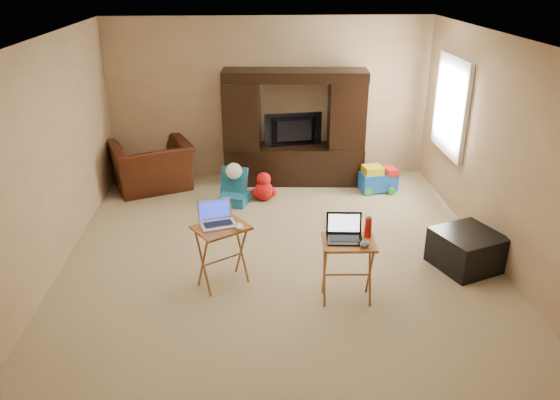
{
  "coord_description": "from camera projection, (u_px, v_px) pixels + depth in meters",
  "views": [
    {
      "loc": [
        -0.31,
        -5.71,
        3.19
      ],
      "look_at": [
        0.0,
        -0.2,
        0.8
      ],
      "focal_mm": 35.0,
      "sensor_mm": 36.0,
      "label": 1
    }
  ],
  "objects": [
    {
      "name": "water_bottle",
      "position": [
        368.0,
        228.0,
        5.43
      ],
      "size": [
        0.07,
        0.07,
        0.21
      ],
      "primitive_type": "cylinder",
      "color": "red",
      "rests_on": "tray_table_right"
    },
    {
      "name": "laptop_right",
      "position": [
        345.0,
        230.0,
        5.35
      ],
      "size": [
        0.38,
        0.32,
        0.24
      ],
      "primitive_type": "cube",
      "rotation": [
        0.0,
        0.0,
        -0.08
      ],
      "color": "black",
      "rests_on": "tray_table_right"
    },
    {
      "name": "child_rocker",
      "position": [
        234.0,
        187.0,
        7.82
      ],
      "size": [
        0.5,
        0.54,
        0.51
      ],
      "primitive_type": null,
      "rotation": [
        0.0,
        0.0,
        -0.33
      ],
      "color": "#165D7C",
      "rests_on": "floor"
    },
    {
      "name": "ceiling",
      "position": [
        279.0,
        38.0,
        5.52
      ],
      "size": [
        5.5,
        5.5,
        0.0
      ],
      "primitive_type": "plane",
      "rotation": [
        3.14,
        0.0,
        0.0
      ],
      "color": "silver",
      "rests_on": "ground"
    },
    {
      "name": "mouse_right",
      "position": [
        364.0,
        244.0,
        5.27
      ],
      "size": [
        0.13,
        0.16,
        0.06
      ],
      "primitive_type": "ellipsoid",
      "rotation": [
        0.0,
        0.0,
        -0.4
      ],
      "color": "#3F3F44",
      "rests_on": "tray_table_right"
    },
    {
      "name": "wall_front",
      "position": [
        302.0,
        293.0,
        3.5
      ],
      "size": [
        5.0,
        0.0,
        5.0
      ],
      "primitive_type": "plane",
      "rotation": [
        -1.57,
        0.0,
        0.0
      ],
      "color": "tan",
      "rests_on": "ground"
    },
    {
      "name": "entertainment_center",
      "position": [
        294.0,
        128.0,
        8.38
      ],
      "size": [
        2.18,
        0.68,
        1.76
      ],
      "primitive_type": "cube",
      "rotation": [
        0.0,
        0.0,
        -0.07
      ],
      "color": "black",
      "rests_on": "floor"
    },
    {
      "name": "plush_toy",
      "position": [
        264.0,
        186.0,
        7.95
      ],
      "size": [
        0.39,
        0.33,
        0.43
      ],
      "primitive_type": null,
      "color": "red",
      "rests_on": "floor"
    },
    {
      "name": "floor",
      "position": [
        279.0,
        255.0,
        6.52
      ],
      "size": [
        5.5,
        5.5,
        0.0
      ],
      "primitive_type": "plane",
      "color": "#C1B186",
      "rests_on": "ground"
    },
    {
      "name": "window_frame",
      "position": [
        451.0,
        106.0,
        7.51
      ],
      "size": [
        0.06,
        1.14,
        1.34
      ],
      "primitive_type": "cube",
      "color": "white",
      "rests_on": "ground"
    },
    {
      "name": "wall_right",
      "position": [
        500.0,
        151.0,
        6.15
      ],
      "size": [
        0.0,
        5.5,
        5.5
      ],
      "primitive_type": "plane",
      "rotation": [
        1.57,
        0.0,
        -1.57
      ],
      "color": "tan",
      "rests_on": "ground"
    },
    {
      "name": "recliner",
      "position": [
        152.0,
        166.0,
        8.32
      ],
      "size": [
        1.41,
        1.34,
        0.73
      ],
      "primitive_type": "imported",
      "rotation": [
        0.0,
        0.0,
        3.53
      ],
      "color": "#491F0F",
      "rests_on": "floor"
    },
    {
      "name": "television",
      "position": [
        295.0,
        131.0,
        8.35
      ],
      "size": [
        0.9,
        0.24,
        0.51
      ],
      "primitive_type": "imported",
      "rotation": [
        0.0,
        0.0,
        3.28
      ],
      "color": "black",
      "rests_on": "entertainment_center"
    },
    {
      "name": "tray_table_right",
      "position": [
        347.0,
        271.0,
        5.52
      ],
      "size": [
        0.54,
        0.44,
        0.68
      ],
      "primitive_type": "cube",
      "rotation": [
        0.0,
        0.0,
        -0.05
      ],
      "color": "#AB6329",
      "rests_on": "floor"
    },
    {
      "name": "push_toy",
      "position": [
        378.0,
        178.0,
        8.27
      ],
      "size": [
        0.62,
        0.49,
        0.42
      ],
      "primitive_type": null,
      "rotation": [
        0.0,
        0.0,
        0.18
      ],
      "color": "blue",
      "rests_on": "floor"
    },
    {
      "name": "wall_left",
      "position": [
        48.0,
        160.0,
        5.89
      ],
      "size": [
        0.0,
        5.5,
        5.5
      ],
      "primitive_type": "plane",
      "rotation": [
        1.57,
        0.0,
        1.57
      ],
      "color": "tan",
      "rests_on": "ground"
    },
    {
      "name": "tray_table_left",
      "position": [
        222.0,
        256.0,
        5.79
      ],
      "size": [
        0.68,
        0.64,
        0.69
      ],
      "primitive_type": "cube",
      "rotation": [
        0.0,
        0.0,
        0.57
      ],
      "color": "#A95F29",
      "rests_on": "floor"
    },
    {
      "name": "window_pane",
      "position": [
        452.0,
        106.0,
        7.51
      ],
      "size": [
        0.0,
        1.2,
        1.2
      ],
      "primitive_type": "plane",
      "rotation": [
        1.57,
        0.0,
        -1.57
      ],
      "color": "white",
      "rests_on": "ground"
    },
    {
      "name": "wall_back",
      "position": [
        269.0,
        99.0,
        8.54
      ],
      "size": [
        5.0,
        0.0,
        5.0
      ],
      "primitive_type": "plane",
      "rotation": [
        1.57,
        0.0,
        0.0
      ],
      "color": "tan",
      "rests_on": "ground"
    },
    {
      "name": "ottoman",
      "position": [
        467.0,
        250.0,
        6.19
      ],
      "size": [
        0.85,
        0.85,
        0.42
      ],
      "primitive_type": "cube",
      "rotation": [
        0.0,
        0.0,
        0.37
      ],
      "color": "black",
      "rests_on": "floor"
    },
    {
      "name": "laptop_left",
      "position": [
        218.0,
        215.0,
        5.63
      ],
      "size": [
        0.43,
        0.38,
        0.24
      ],
      "primitive_type": "cube",
      "rotation": [
        0.0,
        0.0,
        0.29
      ],
      "color": "#B6B7BB",
      "rests_on": "tray_table_left"
    },
    {
      "name": "mouse_left",
      "position": [
        239.0,
        227.0,
        5.59
      ],
      "size": [
        0.11,
        0.15,
        0.06
      ],
      "primitive_type": "ellipsoid",
      "rotation": [
        0.0,
        0.0,
        0.13
      ],
      "color": "white",
      "rests_on": "tray_table_left"
    }
  ]
}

